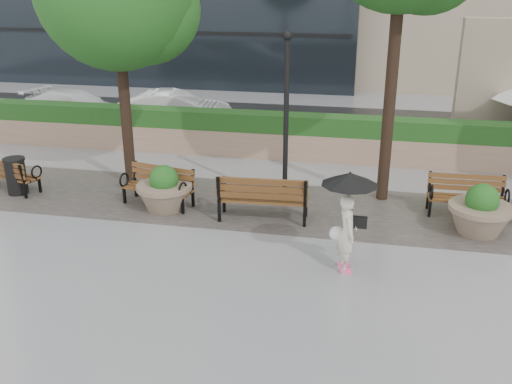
% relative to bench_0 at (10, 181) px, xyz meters
% --- Properties ---
extents(ground, '(100.00, 100.00, 0.00)m').
position_rel_bench_0_xyz_m(ground, '(7.19, -2.69, -0.27)').
color(ground, gray).
rests_on(ground, ground).
extents(cobble_strip, '(28.00, 3.20, 0.01)m').
position_rel_bench_0_xyz_m(cobble_strip, '(7.19, 0.31, -0.26)').
color(cobble_strip, '#383330').
rests_on(cobble_strip, ground).
extents(hedge_wall, '(24.00, 0.80, 1.35)m').
position_rel_bench_0_xyz_m(hedge_wall, '(7.19, 4.31, 0.40)').
color(hedge_wall, tan).
rests_on(hedge_wall, ground).
extents(asphalt_street, '(40.00, 7.00, 0.00)m').
position_rel_bench_0_xyz_m(asphalt_street, '(7.19, 8.31, -0.26)').
color(asphalt_street, black).
rests_on(asphalt_street, ground).
extents(bench_0, '(1.78, 1.10, 0.90)m').
position_rel_bench_0_xyz_m(bench_0, '(0.00, 0.00, 0.00)').
color(bench_0, brown).
rests_on(bench_0, ground).
extents(bench_1, '(1.83, 1.04, 0.93)m').
position_rel_bench_0_xyz_m(bench_1, '(4.11, -0.17, 0.01)').
color(bench_1, brown).
rests_on(bench_1, ground).
extents(bench_2, '(2.08, 0.93, 1.09)m').
position_rel_bench_0_xyz_m(bench_2, '(6.77, -0.53, 0.06)').
color(bench_2, brown).
rests_on(bench_2, ground).
extents(bench_3, '(1.76, 0.74, 0.93)m').
position_rel_bench_0_xyz_m(bench_3, '(11.32, 0.67, 0.01)').
color(bench_3, brown).
rests_on(bench_3, ground).
extents(planter_left, '(1.32, 1.32, 1.10)m').
position_rel_bench_0_xyz_m(planter_left, '(4.37, -0.41, 0.17)').
color(planter_left, '#7F6B56').
rests_on(planter_left, ground).
extents(planter_right, '(1.35, 1.35, 1.13)m').
position_rel_bench_0_xyz_m(planter_right, '(11.46, -0.33, 0.18)').
color(planter_right, '#7F6B56').
rests_on(planter_right, ground).
extents(trash_bin, '(0.54, 0.54, 0.90)m').
position_rel_bench_0_xyz_m(trash_bin, '(0.31, -0.16, 0.18)').
color(trash_bin, black).
rests_on(trash_bin, ground).
extents(lamppost, '(0.28, 0.28, 4.11)m').
position_rel_bench_0_xyz_m(lamppost, '(7.08, 0.66, 1.54)').
color(lamppost, black).
rests_on(lamppost, ground).
extents(car_left, '(4.47, 2.59, 1.22)m').
position_rel_bench_0_xyz_m(car_left, '(-1.84, 7.03, 0.34)').
color(car_left, silver).
rests_on(car_left, ground).
extents(car_right, '(4.31, 2.20, 1.36)m').
position_rel_bench_0_xyz_m(car_right, '(2.06, 7.02, 0.41)').
color(car_right, silver).
rests_on(car_right, ground).
extents(pedestrian, '(1.05, 1.05, 1.92)m').
position_rel_bench_0_xyz_m(pedestrian, '(8.73, -2.52, 0.90)').
color(pedestrian, beige).
rests_on(pedestrian, ground).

